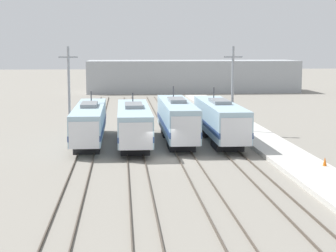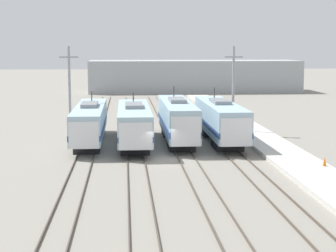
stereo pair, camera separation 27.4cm
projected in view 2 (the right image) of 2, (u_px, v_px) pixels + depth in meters
name	position (u px, v px, depth m)	size (l,w,h in m)	color
ground_plane	(161.00, 160.00, 47.38)	(400.00, 400.00, 0.00)	gray
rail_pair_far_left	(84.00, 160.00, 46.87)	(1.51, 120.00, 0.15)	#4C4238
rail_pair_center_left	(136.00, 159.00, 47.20)	(1.51, 120.00, 0.15)	#4C4238
rail_pair_center_right	(187.00, 159.00, 47.53)	(1.51, 120.00, 0.15)	#4C4238
rail_pair_far_right	(237.00, 158.00, 47.86)	(1.51, 120.00, 0.15)	#4C4238
locomotive_far_left	(90.00, 123.00, 54.94)	(2.80, 16.98, 4.87)	#232326
locomotive_center_left	(134.00, 124.00, 54.01)	(3.08, 16.47, 4.79)	#232326
locomotive_center_right	(177.00, 120.00, 55.75)	(2.84, 16.49, 5.34)	#232326
locomotive_far_right	(221.00, 120.00, 56.01)	(3.03, 16.95, 5.20)	#232326
catenary_tower_left	(70.00, 89.00, 59.83)	(2.02, 0.28, 9.54)	gray
catenary_tower_right	(233.00, 88.00, 61.17)	(2.02, 0.28, 9.54)	gray
platform	(286.00, 156.00, 48.17)	(4.00, 120.00, 0.39)	beige
traffic_cone	(325.00, 162.00, 42.94)	(0.31, 0.31, 0.69)	orange
depot_building	(194.00, 76.00, 120.07)	(44.25, 12.51, 6.66)	#9EA3A8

